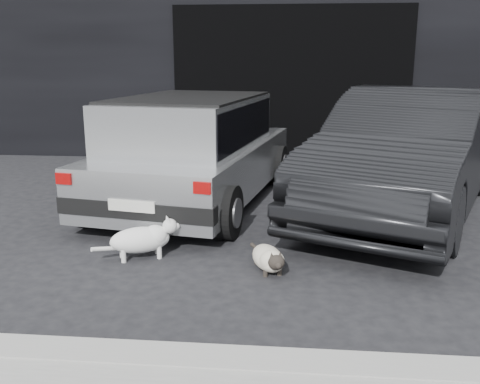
# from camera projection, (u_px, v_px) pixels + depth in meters

# --- Properties ---
(ground) EXTENTS (80.00, 80.00, 0.00)m
(ground) POSITION_uv_depth(u_px,v_px,m) (192.00, 229.00, 5.62)
(ground) COLOR black
(ground) RESTS_ON ground
(building_facade) EXTENTS (34.00, 4.00, 5.00)m
(building_facade) POSITION_uv_depth(u_px,v_px,m) (293.00, 19.00, 10.70)
(building_facade) COLOR black
(building_facade) RESTS_ON ground
(garage_opening) EXTENTS (4.00, 0.10, 2.60)m
(garage_opening) POSITION_uv_depth(u_px,v_px,m) (291.00, 85.00, 9.06)
(garage_opening) COLOR black
(garage_opening) RESTS_ON ground
(curb) EXTENTS (18.00, 0.25, 0.12)m
(curb) POSITION_uv_depth(u_px,v_px,m) (284.00, 368.00, 3.01)
(curb) COLOR gray
(curb) RESTS_ON ground
(silver_hatchback) EXTENTS (2.25, 3.79, 1.32)m
(silver_hatchback) POSITION_uv_depth(u_px,v_px,m) (194.00, 146.00, 6.46)
(silver_hatchback) COLOR #ADAFB2
(silver_hatchback) RESTS_ON ground
(second_car) EXTENTS (3.07, 4.55, 1.42)m
(second_car) POSITION_uv_depth(u_px,v_px,m) (408.00, 152.00, 6.09)
(second_car) COLOR black
(second_car) RESTS_ON ground
(cat_siamese) EXTENTS (0.38, 0.68, 0.25)m
(cat_siamese) POSITION_uv_depth(u_px,v_px,m) (269.00, 259.00, 4.49)
(cat_siamese) COLOR beige
(cat_siamese) RESTS_ON ground
(cat_white) EXTENTS (0.73, 0.46, 0.37)m
(cat_white) POSITION_uv_depth(u_px,v_px,m) (144.00, 238.00, 4.79)
(cat_white) COLOR white
(cat_white) RESTS_ON ground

